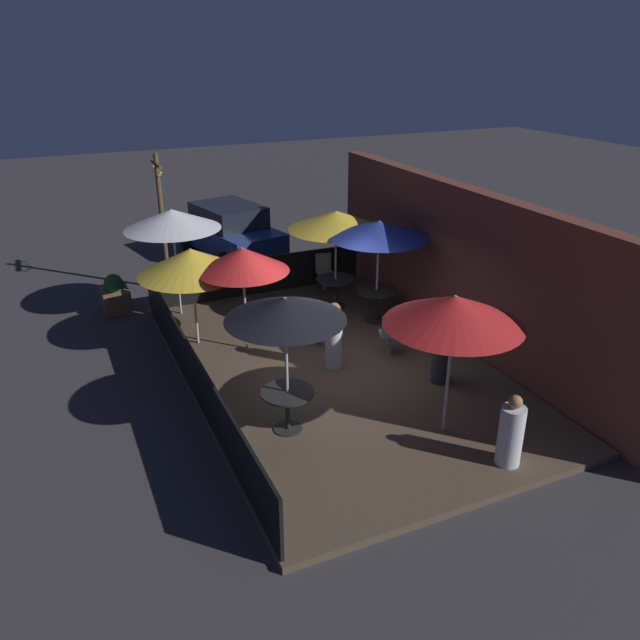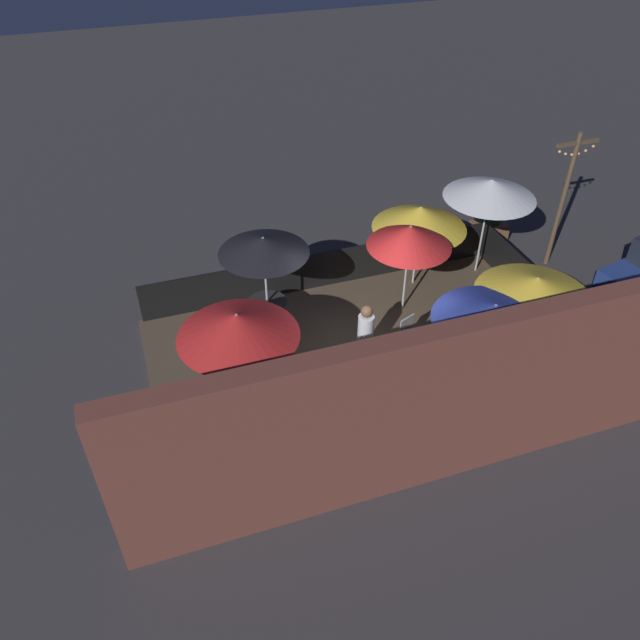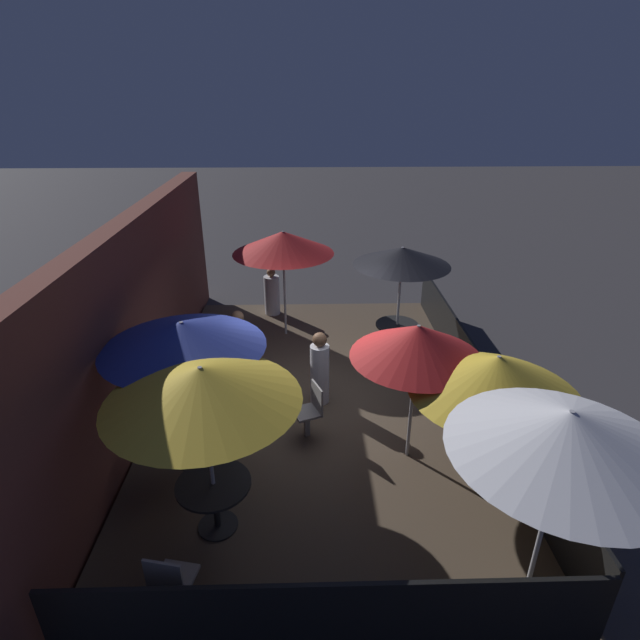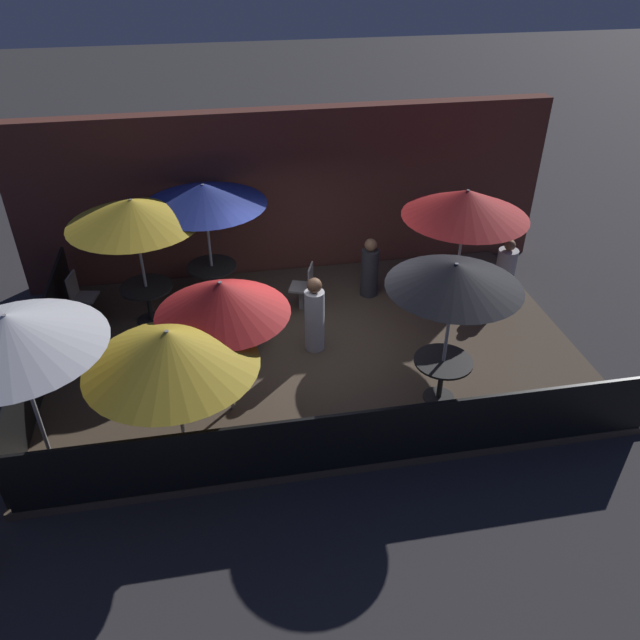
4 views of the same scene
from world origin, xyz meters
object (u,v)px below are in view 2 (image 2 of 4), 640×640
(patio_chair_0, at_px, (575,348))
(dining_table_0, at_px, (519,350))
(patio_umbrella_1, at_px, (494,313))
(patio_umbrella_4, at_px, (410,236))
(patio_chair_1, at_px, (388,380))
(patron_1, at_px, (365,335))
(light_post, at_px, (564,194))
(patio_umbrella_5, at_px, (420,217))
(planter_box, at_px, (489,228))
(dining_table_2, at_px, (268,307))
(dining_table_1, at_px, (480,377))
(patron_0, at_px, (329,405))
(patio_umbrella_6, at_px, (237,325))
(patio_chair_2, at_px, (410,335))
(patio_umbrella_3, at_px, (491,189))
(patron_2, at_px, (187,421))
(patio_umbrella_2, at_px, (263,245))
(patio_umbrella_0, at_px, (536,287))

(patio_chair_0, bearing_deg, dining_table_0, 0.00)
(patio_umbrella_1, relative_size, dining_table_0, 2.54)
(patio_umbrella_4, relative_size, patio_chair_1, 2.38)
(patron_1, relative_size, light_post, 0.39)
(patio_umbrella_5, bearing_deg, planter_box, -155.59)
(dining_table_2, bearing_deg, patio_umbrella_5, -171.93)
(dining_table_1, relative_size, patron_1, 0.68)
(patio_chair_0, relative_size, patron_0, 0.78)
(dining_table_0, bearing_deg, planter_box, -114.75)
(patio_umbrella_6, relative_size, dining_table_0, 2.57)
(patio_umbrella_5, bearing_deg, dining_table_2, 8.07)
(dining_table_2, distance_m, patio_chair_1, 3.30)
(patio_umbrella_5, height_order, dining_table_1, patio_umbrella_5)
(patron_1, bearing_deg, patio_umbrella_5, 168.41)
(patio_umbrella_4, height_order, patio_chair_2, patio_umbrella_4)
(patio_umbrella_1, bearing_deg, patron_0, -5.43)
(patio_umbrella_4, height_order, dining_table_0, patio_umbrella_4)
(patio_umbrella_3, distance_m, patron_0, 6.64)
(dining_table_2, distance_m, patron_2, 3.49)
(dining_table_2, bearing_deg, patron_2, 50.62)
(patio_umbrella_1, height_order, patio_chair_2, patio_umbrella_1)
(patio_umbrella_6, height_order, dining_table_2, patio_umbrella_6)
(patio_umbrella_1, distance_m, dining_table_0, 2.03)
(dining_table_0, height_order, patron_0, patron_0)
(patio_chair_1, bearing_deg, patron_0, -146.84)
(patron_0, xyz_separation_m, patron_1, (-1.34, -1.56, 0.09))
(patio_umbrella_2, relative_size, planter_box, 2.55)
(patio_umbrella_1, distance_m, patron_2, 5.78)
(patio_umbrella_0, distance_m, patio_chair_1, 3.26)
(light_post, bearing_deg, patio_chair_0, 61.69)
(patio_umbrella_3, relative_size, patio_umbrella_5, 1.14)
(patio_umbrella_2, relative_size, patio_umbrella_3, 0.94)
(patio_umbrella_6, height_order, planter_box, patio_umbrella_6)
(dining_table_1, relative_size, dining_table_2, 1.05)
(planter_box, bearing_deg, patio_umbrella_5, 24.41)
(patio_umbrella_1, height_order, light_post, light_post)
(patio_chair_0, bearing_deg, patio_chair_1, 6.51)
(patio_chair_0, bearing_deg, patio_umbrella_5, -52.75)
(patio_umbrella_2, xyz_separation_m, patron_1, (-1.66, 1.63, -1.53))
(dining_table_1, xyz_separation_m, light_post, (-4.30, -3.84, 1.26))
(patio_umbrella_1, bearing_deg, patron_1, -48.72)
(patio_umbrella_2, distance_m, patio_umbrella_6, 2.56)
(dining_table_0, height_order, patron_1, patron_1)
(dining_table_1, distance_m, light_post, 5.90)
(dining_table_1, distance_m, patron_2, 5.54)
(patio_umbrella_2, bearing_deg, patron_2, 50.62)
(dining_table_2, distance_m, patio_chair_2, 3.16)
(patio_umbrella_3, xyz_separation_m, dining_table_1, (2.28, 3.98, -1.66))
(patio_umbrella_3, distance_m, patron_1, 4.74)
(patio_chair_0, xyz_separation_m, light_post, (-1.95, -3.62, 1.36))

